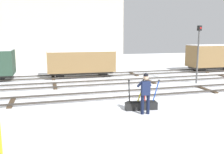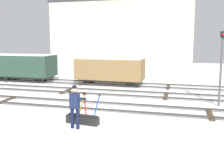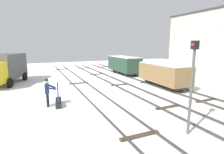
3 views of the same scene
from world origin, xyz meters
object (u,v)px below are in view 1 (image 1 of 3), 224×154
at_px(rail_worker, 145,91).
at_px(signal_post, 198,49).
at_px(switch_lever_frame, 141,104).
at_px(freight_car_mid_siding, 215,56).
at_px(freight_car_far_end, 81,62).

height_order(rail_worker, signal_post, signal_post).
xyz_separation_m(rail_worker, signal_post, (6.39, 5.51, 1.46)).
bearing_deg(switch_lever_frame, signal_post, 44.73).
distance_m(switch_lever_frame, rail_worker, 1.03).
height_order(rail_worker, freight_car_mid_siding, freight_car_mid_siding).
distance_m(rail_worker, freight_car_mid_siding, 15.80).
bearing_deg(freight_car_far_end, switch_lever_frame, -80.09).
height_order(switch_lever_frame, rail_worker, rail_worker).
relative_size(signal_post, freight_car_far_end, 0.75).
xyz_separation_m(switch_lever_frame, freight_car_mid_siding, (11.70, 9.89, 1.22)).
bearing_deg(freight_car_mid_siding, rail_worker, -138.79).
relative_size(switch_lever_frame, freight_car_far_end, 0.30).
relative_size(rail_worker, freight_car_mid_siding, 0.35).
bearing_deg(switch_lever_frame, freight_car_mid_siding, 47.22).
distance_m(freight_car_mid_siding, freight_car_far_end, 13.12).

